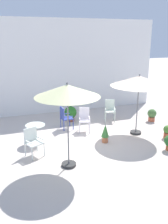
# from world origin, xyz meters

# --- Properties ---
(ground_plane) EXTENTS (60.00, 60.00, 0.00)m
(ground_plane) POSITION_xyz_m (0.00, 0.00, 0.00)
(ground_plane) COLOR beige
(villa_facade) EXTENTS (10.36, 0.30, 4.57)m
(villa_facade) POSITION_xyz_m (0.00, 4.19, 2.29)
(villa_facade) COLOR white
(villa_facade) RESTS_ON ground
(patio_umbrella_0) EXTENTS (1.84, 1.84, 2.54)m
(patio_umbrella_0) POSITION_xyz_m (-1.09, -1.41, 2.28)
(patio_umbrella_0) COLOR #2D2D2D
(patio_umbrella_0) RESTS_ON ground
(patio_umbrella_1) EXTENTS (2.17, 2.17, 2.38)m
(patio_umbrella_1) POSITION_xyz_m (2.15, 0.16, 2.11)
(patio_umbrella_1) COLOR #2D2D2D
(patio_umbrella_1) RESTS_ON ground
(cafe_table_0) EXTENTS (0.70, 0.70, 0.71)m
(cafe_table_0) POSITION_xyz_m (-1.77, 0.54, 0.50)
(cafe_table_0) COLOR silver
(cafe_table_0) RESTS_ON ground
(patio_chair_0) EXTENTS (0.56, 0.59, 0.97)m
(patio_chair_0) POSITION_xyz_m (0.30, 1.12, 0.55)
(patio_chair_0) COLOR white
(patio_chair_0) RESTS_ON ground
(patio_chair_1) EXTENTS (0.59, 0.61, 0.96)m
(patio_chair_1) POSITION_xyz_m (1.84, 1.96, 0.56)
(patio_chair_1) COLOR silver
(patio_chair_1) RESTS_ON ground
(patio_chair_2) EXTENTS (0.63, 0.62, 0.92)m
(patio_chair_2) POSITION_xyz_m (-1.99, -0.35, 0.53)
(patio_chair_2) COLOR silver
(patio_chair_2) RESTS_ON ground
(patio_chair_3) EXTENTS (0.48, 0.50, 0.95)m
(patio_chair_3) POSITION_xyz_m (-0.40, 1.59, 0.55)
(patio_chair_3) COLOR #33439C
(patio_chair_3) RESTS_ON ground
(potted_plant_0) EXTENTS (0.56, 0.57, 0.70)m
(potted_plant_0) POSITION_xyz_m (0.10, 2.47, 0.39)
(potted_plant_0) COLOR brown
(potted_plant_0) RESTS_ON ground
(potted_plant_1) EXTENTS (0.28, 0.28, 0.70)m
(potted_plant_1) POSITION_xyz_m (0.63, -0.21, 0.38)
(potted_plant_1) COLOR #C96E46
(potted_plant_1) RESTS_ON ground
(potted_plant_2) EXTENTS (0.40, 0.40, 0.57)m
(potted_plant_2) POSITION_xyz_m (3.61, 1.21, 0.31)
(potted_plant_2) COLOR #B65C41
(potted_plant_2) RESTS_ON ground
(potted_plant_4) EXTENTS (0.32, 0.32, 0.50)m
(potted_plant_4) POSITION_xyz_m (3.05, -0.63, 0.27)
(potted_plant_4) COLOR #AB4F35
(potted_plant_4) RESTS_ON ground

